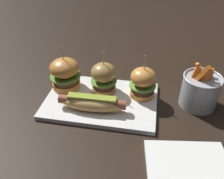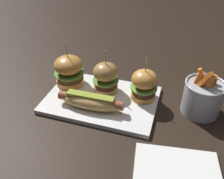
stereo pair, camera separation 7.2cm
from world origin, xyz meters
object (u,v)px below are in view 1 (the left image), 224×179
object	(u,v)px
hot_dog	(92,103)
slider_left	(65,73)
slider_right	(143,82)
platter_main	(101,100)
side_plate	(191,176)
fries_bucket	(200,90)
slider_center	(105,78)

from	to	relation	value
hot_dog	slider_left	xyz separation A→B (m)	(-0.11, 0.10, 0.03)
slider_right	platter_main	bearing A→B (deg)	-161.20
platter_main	side_plate	world-z (taller)	platter_main
slider_left	fries_bucket	distance (m)	0.42
slider_center	slider_right	bearing A→B (deg)	-0.56
platter_main	fries_bucket	distance (m)	0.30
slider_right	slider_center	bearing A→B (deg)	179.44
side_plate	slider_right	bearing A→B (deg)	115.95
slider_left	side_plate	world-z (taller)	slider_left
platter_main	slider_center	xyz separation A→B (m)	(0.00, 0.04, 0.06)
fries_bucket	side_plate	world-z (taller)	fries_bucket
platter_main	slider_right	xyz separation A→B (m)	(0.12, 0.04, 0.06)
hot_dog	side_plate	xyz separation A→B (m)	(0.27, -0.17, -0.03)
platter_main	slider_right	size ratio (longest dim) A/B	2.43
hot_dog	fries_bucket	size ratio (longest dim) A/B	1.33
fries_bucket	side_plate	distance (m)	0.28
platter_main	slider_left	xyz separation A→B (m)	(-0.13, 0.04, 0.06)
slider_right	fries_bucket	distance (m)	0.17
hot_dog	slider_right	distance (m)	0.17
slider_right	fries_bucket	size ratio (longest dim) A/B	0.95
slider_right	side_plate	distance (m)	0.30
slider_center	side_plate	bearing A→B (deg)	-47.09
platter_main	fries_bucket	world-z (taller)	fries_bucket
slider_center	slider_right	world-z (taller)	slider_center
hot_dog	slider_right	xyz separation A→B (m)	(0.14, 0.09, 0.03)
slider_left	side_plate	bearing A→B (deg)	-35.40
platter_main	slider_left	world-z (taller)	slider_left
hot_dog	slider_left	world-z (taller)	slider_left
slider_right	fries_bucket	bearing A→B (deg)	0.86
slider_center	fries_bucket	size ratio (longest dim) A/B	0.97
slider_right	side_plate	world-z (taller)	slider_right
platter_main	side_plate	xyz separation A→B (m)	(0.25, -0.23, -0.00)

